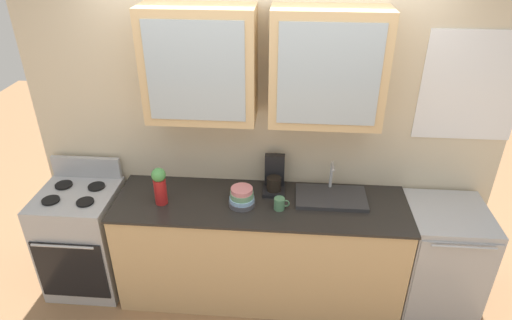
% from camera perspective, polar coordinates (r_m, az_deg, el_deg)
% --- Properties ---
extents(ground_plane, '(10.00, 10.00, 0.00)m').
position_cam_1_polar(ground_plane, '(3.97, 0.51, -16.22)').
color(ground_plane, '#936B47').
extents(back_wall_unit, '(3.63, 0.42, 2.69)m').
position_cam_1_polar(back_wall_unit, '(3.37, 1.14, 6.13)').
color(back_wall_unit, beige).
rests_on(back_wall_unit, ground_plane).
extents(counter, '(2.23, 0.65, 0.90)m').
position_cam_1_polar(counter, '(3.66, 0.54, -11.28)').
color(counter, tan).
rests_on(counter, ground_plane).
extents(stove_range, '(0.60, 0.63, 1.08)m').
position_cam_1_polar(stove_range, '(4.01, -21.05, -9.37)').
color(stove_range, '#ADAFB5').
rests_on(stove_range, ground_plane).
extents(sink_faucet, '(0.54, 0.32, 0.26)m').
position_cam_1_polar(sink_faucet, '(3.47, 9.57, -4.64)').
color(sink_faucet, '#2D2D30').
rests_on(sink_faucet, counter).
extents(bowl_stack, '(0.20, 0.20, 0.15)m').
position_cam_1_polar(bowl_stack, '(3.33, -1.82, -4.78)').
color(bowl_stack, '#4C4C54').
rests_on(bowl_stack, counter).
extents(vase, '(0.11, 0.11, 0.30)m').
position_cam_1_polar(vase, '(3.38, -12.22, -3.12)').
color(vase, '#B21E1E').
rests_on(vase, counter).
extents(cup_near_sink, '(0.12, 0.08, 0.09)m').
position_cam_1_polar(cup_near_sink, '(3.30, 3.04, -5.59)').
color(cup_near_sink, '#4C7F59').
rests_on(cup_near_sink, counter).
extents(dishwasher, '(0.58, 0.63, 0.90)m').
position_cam_1_polar(dishwasher, '(3.85, 22.41, -11.59)').
color(dishwasher, '#ADAFB5').
rests_on(dishwasher, ground_plane).
extents(coffee_maker, '(0.17, 0.20, 0.29)m').
position_cam_1_polar(coffee_maker, '(3.49, 2.36, -2.31)').
color(coffee_maker, black).
rests_on(coffee_maker, counter).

